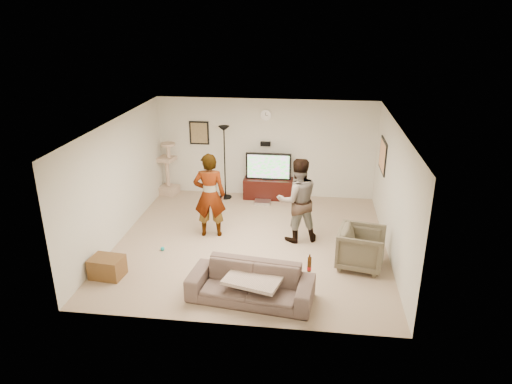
# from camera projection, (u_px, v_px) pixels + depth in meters

# --- Properties ---
(floor) EXTENTS (5.50, 5.50, 0.02)m
(floor) POSITION_uv_depth(u_px,v_px,m) (251.00, 243.00, 9.71)
(floor) COLOR tan
(floor) RESTS_ON ground
(ceiling) EXTENTS (5.50, 5.50, 0.02)m
(ceiling) POSITION_uv_depth(u_px,v_px,m) (251.00, 123.00, 8.80)
(ceiling) COLOR white
(ceiling) RESTS_ON wall_back
(wall_back) EXTENTS (5.50, 0.04, 2.50)m
(wall_back) POSITION_uv_depth(u_px,v_px,m) (266.00, 148.00, 11.80)
(wall_back) COLOR silver
(wall_back) RESTS_ON floor
(wall_front) EXTENTS (5.50, 0.04, 2.50)m
(wall_front) POSITION_uv_depth(u_px,v_px,m) (226.00, 252.00, 6.71)
(wall_front) COLOR silver
(wall_front) RESTS_ON floor
(wall_left) EXTENTS (0.04, 5.50, 2.50)m
(wall_left) POSITION_uv_depth(u_px,v_px,m) (119.00, 180.00, 9.57)
(wall_left) COLOR silver
(wall_left) RESTS_ON floor
(wall_right) EXTENTS (0.04, 5.50, 2.50)m
(wall_right) POSITION_uv_depth(u_px,v_px,m) (393.00, 192.00, 8.94)
(wall_right) COLOR silver
(wall_right) RESTS_ON floor
(wall_clock) EXTENTS (0.26, 0.04, 0.26)m
(wall_clock) POSITION_uv_depth(u_px,v_px,m) (266.00, 115.00, 11.47)
(wall_clock) COLOR silver
(wall_clock) RESTS_ON wall_back
(wall_speaker) EXTENTS (0.25, 0.10, 0.10)m
(wall_speaker) POSITION_uv_depth(u_px,v_px,m) (265.00, 144.00, 11.70)
(wall_speaker) COLOR black
(wall_speaker) RESTS_ON wall_back
(picture_back) EXTENTS (0.42, 0.03, 0.52)m
(picture_back) POSITION_uv_depth(u_px,v_px,m) (199.00, 133.00, 11.85)
(picture_back) COLOR olive
(picture_back) RESTS_ON wall_back
(picture_right) EXTENTS (0.03, 0.78, 0.62)m
(picture_right) POSITION_uv_depth(u_px,v_px,m) (383.00, 156.00, 10.33)
(picture_right) COLOR #F8A373
(picture_right) RESTS_ON wall_right
(tv_stand) EXTENTS (1.24, 0.45, 0.52)m
(tv_stand) POSITION_uv_depth(u_px,v_px,m) (268.00, 188.00, 11.92)
(tv_stand) COLOR black
(tv_stand) RESTS_ON floor
(console_box) EXTENTS (0.40, 0.30, 0.07)m
(console_box) POSITION_uv_depth(u_px,v_px,m) (263.00, 202.00, 11.65)
(console_box) COLOR silver
(console_box) RESTS_ON floor
(tv) EXTENTS (1.14, 0.08, 0.67)m
(tv) POSITION_uv_depth(u_px,v_px,m) (268.00, 166.00, 11.71)
(tv) COLOR black
(tv) RESTS_ON tv_stand
(tv_screen) EXTENTS (1.05, 0.01, 0.59)m
(tv_screen) POSITION_uv_depth(u_px,v_px,m) (268.00, 167.00, 11.67)
(tv_screen) COLOR #28F228
(tv_screen) RESTS_ON tv
(floor_lamp) EXTENTS (0.32, 0.32, 1.87)m
(floor_lamp) POSITION_uv_depth(u_px,v_px,m) (225.00, 163.00, 11.71)
(floor_lamp) COLOR black
(floor_lamp) RESTS_ON floor
(cat_tree) EXTENTS (0.53, 0.53, 1.39)m
(cat_tree) POSITION_uv_depth(u_px,v_px,m) (167.00, 168.00, 12.06)
(cat_tree) COLOR #C3A68D
(cat_tree) RESTS_ON floor
(person_left) EXTENTS (0.72, 0.52, 1.82)m
(person_left) POSITION_uv_depth(u_px,v_px,m) (210.00, 195.00, 9.72)
(person_left) COLOR #A1A1A1
(person_left) RESTS_ON floor
(person_right) EXTENTS (1.03, 0.90, 1.78)m
(person_right) POSITION_uv_depth(u_px,v_px,m) (298.00, 200.00, 9.51)
(person_right) COLOR navy
(person_right) RESTS_ON floor
(sofa) EXTENTS (2.14, 1.05, 0.60)m
(sofa) POSITION_uv_depth(u_px,v_px,m) (251.00, 283.00, 7.69)
(sofa) COLOR brown
(sofa) RESTS_ON floor
(throw_blanket) EXTENTS (1.05, 0.92, 0.06)m
(throw_blanket) POSITION_uv_depth(u_px,v_px,m) (254.00, 278.00, 7.65)
(throw_blanket) COLOR #C4A999
(throw_blanket) RESTS_ON sofa
(beer_bottle) EXTENTS (0.06, 0.06, 0.25)m
(beer_bottle) POSITION_uv_depth(u_px,v_px,m) (309.00, 264.00, 7.43)
(beer_bottle) COLOR #402109
(beer_bottle) RESTS_ON sofa
(armchair) EXTENTS (0.99, 0.97, 0.76)m
(armchair) POSITION_uv_depth(u_px,v_px,m) (361.00, 248.00, 8.67)
(armchair) COLOR brown
(armchair) RESTS_ON floor
(side_table) EXTENTS (0.61, 0.48, 0.38)m
(side_table) POSITION_uv_depth(u_px,v_px,m) (107.00, 267.00, 8.40)
(side_table) COLOR brown
(side_table) RESTS_ON floor
(toy_ball) EXTENTS (0.08, 0.08, 0.08)m
(toy_ball) POSITION_uv_depth(u_px,v_px,m) (162.00, 249.00, 9.36)
(toy_ball) COLOR teal
(toy_ball) RESTS_ON floor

